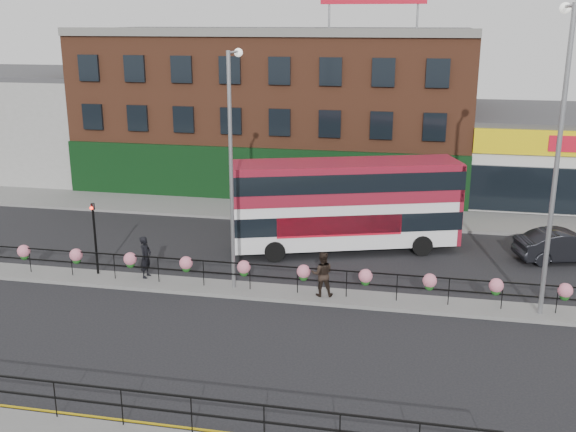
% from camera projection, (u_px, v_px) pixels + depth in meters
% --- Properties ---
extents(ground, '(120.00, 120.00, 0.00)m').
position_uv_depth(ground, '(274.00, 294.00, 27.73)').
color(ground, black).
rests_on(ground, ground).
extents(north_pavement, '(60.00, 4.00, 0.15)m').
position_uv_depth(north_pavement, '(319.00, 213.00, 39.00)').
color(north_pavement, slate).
rests_on(north_pavement, ground).
extents(median, '(60.00, 1.60, 0.15)m').
position_uv_depth(median, '(274.00, 293.00, 27.71)').
color(median, slate).
rests_on(median, ground).
extents(yellow_line_inner, '(60.00, 0.10, 0.01)m').
position_uv_depth(yellow_line_inner, '(197.00, 429.00, 18.61)').
color(yellow_line_inner, gold).
rests_on(yellow_line_inner, ground).
extents(brick_building, '(25.00, 12.21, 10.30)m').
position_uv_depth(brick_building, '(280.00, 107.00, 45.81)').
color(brick_building, brown).
rests_on(brick_building, ground).
extents(warehouse_west, '(15.50, 12.00, 7.30)m').
position_uv_depth(warehouse_west, '(14.00, 120.00, 50.11)').
color(warehouse_west, gray).
rests_on(warehouse_west, ground).
extents(median_railing, '(30.04, 0.56, 1.23)m').
position_uv_depth(median_railing, '(273.00, 270.00, 27.44)').
color(median_railing, black).
rests_on(median_railing, median).
extents(south_railing, '(20.04, 0.05, 1.12)m').
position_uv_depth(south_railing, '(121.00, 399.00, 18.34)').
color(south_railing, black).
rests_on(south_railing, south_pavement).
extents(double_decker_bus, '(11.17, 5.86, 4.41)m').
position_uv_depth(double_decker_bus, '(346.00, 197.00, 32.27)').
color(double_decker_bus, silver).
rests_on(double_decker_bus, ground).
extents(car, '(4.02, 5.36, 1.49)m').
position_uv_depth(car, '(565.00, 246.00, 31.36)').
color(car, black).
rests_on(car, ground).
extents(pedestrian_a, '(0.72, 0.51, 1.84)m').
position_uv_depth(pedestrian_a, '(146.00, 257.00, 28.94)').
color(pedestrian_a, black).
rests_on(pedestrian_a, median).
extents(pedestrian_b, '(1.12, 0.98, 1.85)m').
position_uv_depth(pedestrian_b, '(322.00, 274.00, 26.99)').
color(pedestrian_b, black).
rests_on(pedestrian_b, median).
extents(lamp_column_west, '(0.35, 1.69, 9.64)m').
position_uv_depth(lamp_column_west, '(232.00, 151.00, 26.72)').
color(lamp_column_west, gray).
rests_on(lamp_column_west, median).
extents(lamp_column_east, '(0.41, 1.99, 11.33)m').
position_uv_depth(lamp_column_east, '(558.00, 137.00, 23.98)').
color(lamp_column_east, gray).
rests_on(lamp_column_east, median).
extents(traffic_light_median, '(0.15, 0.28, 3.65)m').
position_uv_depth(traffic_light_median, '(94.00, 223.00, 28.92)').
color(traffic_light_median, black).
rests_on(traffic_light_median, median).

